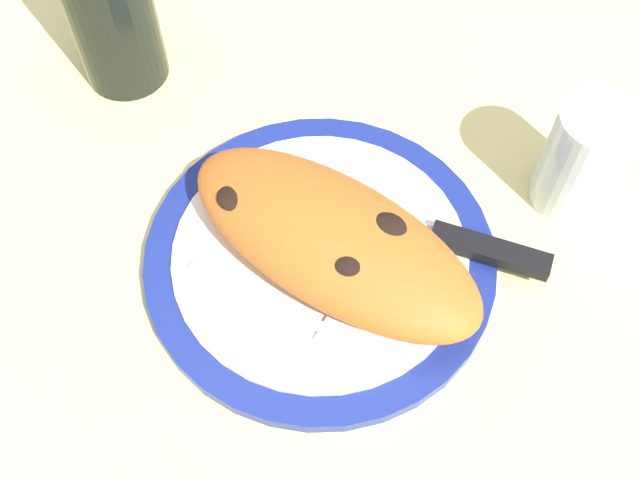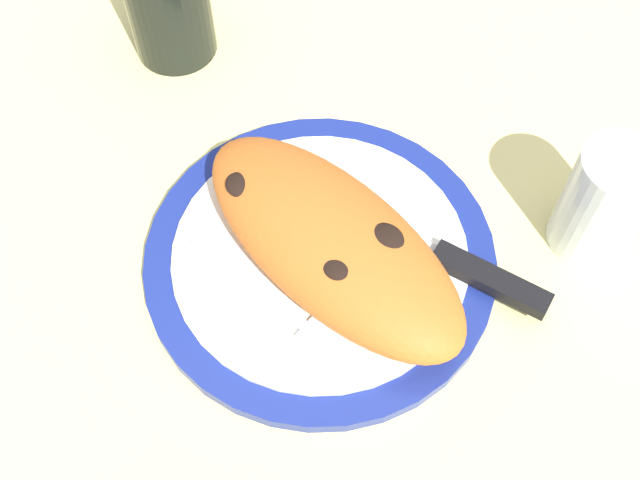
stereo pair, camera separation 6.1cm
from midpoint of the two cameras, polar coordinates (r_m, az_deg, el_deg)
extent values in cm
cube|color=#E5D684|center=(65.48, -2.66, -2.55)|extent=(150.00, 150.00, 3.00)
cylinder|color=navy|center=(63.59, -2.74, -1.61)|extent=(28.70, 28.70, 1.33)
cylinder|color=white|center=(62.88, -2.77, -1.24)|extent=(24.10, 24.10, 0.30)
ellipsoid|color=#C16023|center=(59.98, -1.93, -0.26)|extent=(27.28, 15.12, 5.69)
ellipsoid|color=black|center=(56.41, -0.89, -2.00)|extent=(2.92, 2.66, 0.91)
ellipsoid|color=black|center=(58.01, 1.91, 0.62)|extent=(3.71, 3.48, 1.10)
ellipsoid|color=black|center=(60.91, -9.35, 2.81)|extent=(3.19, 3.00, 0.89)
ellipsoid|color=black|center=(59.07, -4.59, 2.34)|extent=(2.02, 1.86, 0.57)
cube|color=silver|center=(61.17, -7.69, -4.28)|extent=(11.79, 1.30, 0.40)
cube|color=silver|center=(59.05, -1.19, -7.53)|extent=(4.07, 2.33, 0.40)
cube|color=silver|center=(64.65, -0.91, 2.04)|extent=(15.08, 3.25, 0.40)
cube|color=black|center=(62.99, 9.70, -0.99)|extent=(9.92, 3.07, 1.20)
cylinder|color=silver|center=(66.02, 16.30, 5.51)|extent=(6.59, 6.59, 10.45)
cylinder|color=silver|center=(67.88, 15.81, 4.31)|extent=(6.06, 6.06, 5.26)
camera|label=1|loc=(0.03, -92.87, -4.73)|focal=43.63mm
camera|label=2|loc=(0.03, 87.13, 4.73)|focal=43.63mm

